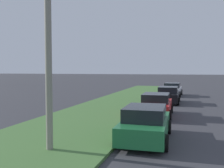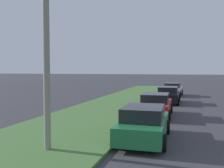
# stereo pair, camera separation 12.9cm
# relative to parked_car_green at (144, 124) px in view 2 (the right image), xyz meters

# --- Properties ---
(grass_median) EXTENTS (60.00, 6.00, 0.12)m
(grass_median) POSITION_rel_parked_car_green_xyz_m (4.02, 3.92, -0.66)
(grass_median) COLOR #477238
(grass_median) RESTS_ON ground
(parked_car_green) EXTENTS (4.35, 2.11, 1.47)m
(parked_car_green) POSITION_rel_parked_car_green_xyz_m (0.00, 0.00, 0.00)
(parked_car_green) COLOR #1E6B38
(parked_car_green) RESTS_ON ground
(parked_car_red) EXTENTS (4.34, 2.09, 1.47)m
(parked_car_red) POSITION_rel_parked_car_green_xyz_m (5.81, 0.23, 0.00)
(parked_car_red) COLOR red
(parked_car_red) RESTS_ON ground
(parked_car_black) EXTENTS (4.31, 2.03, 1.47)m
(parked_car_black) POSITION_rel_parked_car_green_xyz_m (12.59, -0.05, 0.00)
(parked_car_black) COLOR black
(parked_car_black) RESTS_ON ground
(parked_car_white) EXTENTS (4.37, 2.16, 1.47)m
(parked_car_white) POSITION_rel_parked_car_green_xyz_m (19.15, -0.05, 0.00)
(parked_car_white) COLOR silver
(parked_car_white) RESTS_ON ground
(streetlight) EXTENTS (0.74, 2.86, 7.50)m
(streetlight) POSITION_rel_parked_car_green_xyz_m (-2.62, 2.72, 3.67)
(streetlight) COLOR gray
(streetlight) RESTS_ON ground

